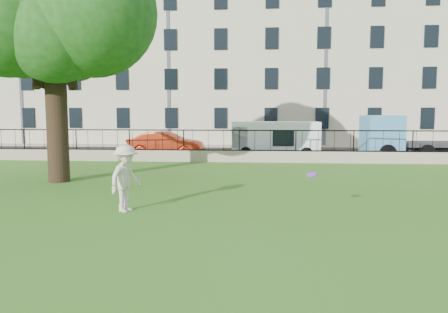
# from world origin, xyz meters

# --- Properties ---
(ground) EXTENTS (120.00, 120.00, 0.00)m
(ground) POSITION_xyz_m (0.00, 0.00, 0.00)
(ground) COLOR #376417
(ground) RESTS_ON ground
(retaining_wall) EXTENTS (50.00, 0.40, 0.60)m
(retaining_wall) POSITION_xyz_m (0.00, 12.00, 0.30)
(retaining_wall) COLOR tan
(retaining_wall) RESTS_ON ground
(iron_railing) EXTENTS (50.00, 0.05, 1.13)m
(iron_railing) POSITION_xyz_m (0.00, 12.00, 1.15)
(iron_railing) COLOR black
(iron_railing) RESTS_ON retaining_wall
(street) EXTENTS (60.00, 9.00, 0.01)m
(street) POSITION_xyz_m (0.00, 16.70, 0.01)
(street) COLOR black
(street) RESTS_ON ground
(sidewalk) EXTENTS (60.00, 1.40, 0.12)m
(sidewalk) POSITION_xyz_m (0.00, 21.90, 0.06)
(sidewalk) COLOR tan
(sidewalk) RESTS_ON ground
(building_row) EXTENTS (56.40, 10.40, 13.80)m
(building_row) POSITION_xyz_m (0.00, 27.57, 6.92)
(building_row) COLOR beige
(building_row) RESTS_ON ground
(tree) EXTENTS (8.16, 6.36, 10.17)m
(tree) POSITION_xyz_m (-6.75, 4.91, 6.77)
(tree) COLOR black
(tree) RESTS_ON ground
(man) EXTENTS (1.04, 1.33, 1.81)m
(man) POSITION_xyz_m (-2.50, 0.11, 0.90)
(man) COLOR beige
(man) RESTS_ON ground
(frisbee) EXTENTS (0.32, 0.32, 0.12)m
(frisbee) POSITION_xyz_m (2.45, 0.13, 1.06)
(frisbee) COLOR #8629E9
(red_sedan) EXTENTS (4.59, 1.87, 1.48)m
(red_sedan) POSITION_xyz_m (-4.50, 14.40, 0.74)
(red_sedan) COLOR #B22E15
(red_sedan) RESTS_ON street
(white_van) EXTENTS (5.05, 2.05, 2.11)m
(white_van) POSITION_xyz_m (2.00, 14.40, 1.05)
(white_van) COLOR white
(white_van) RESTS_ON street
(blue_truck) EXTENTS (6.07, 2.56, 2.48)m
(blue_truck) POSITION_xyz_m (9.98, 14.40, 1.24)
(blue_truck) COLOR #5A9ED3
(blue_truck) RESTS_ON street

